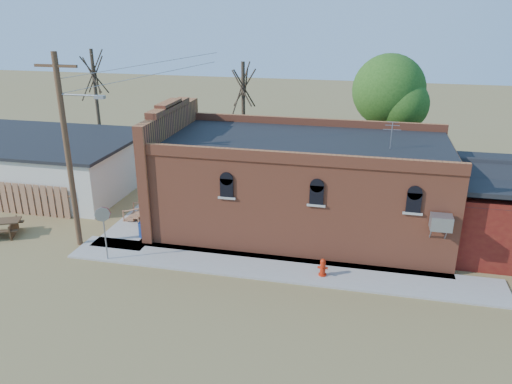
% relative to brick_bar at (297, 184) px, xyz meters
% --- Properties ---
extents(ground, '(120.00, 120.00, 0.00)m').
position_rel_brick_bar_xyz_m(ground, '(-1.64, -5.49, -2.34)').
color(ground, olive).
rests_on(ground, ground).
extents(sidewalk_south, '(19.00, 2.20, 0.08)m').
position_rel_brick_bar_xyz_m(sidewalk_south, '(-0.14, -4.59, -2.30)').
color(sidewalk_south, '#9E9991').
rests_on(sidewalk_south, ground).
extents(sidewalk_west, '(2.60, 10.00, 0.08)m').
position_rel_brick_bar_xyz_m(sidewalk_west, '(-7.94, 0.51, -2.30)').
color(sidewalk_west, '#9E9991').
rests_on(sidewalk_west, ground).
extents(brick_bar, '(16.40, 7.97, 6.30)m').
position_rel_brick_bar_xyz_m(brick_bar, '(0.00, 0.00, 0.00)').
color(brick_bar, '#AE5235').
rests_on(brick_bar, ground).
extents(red_shed, '(5.40, 6.40, 4.30)m').
position_rel_brick_bar_xyz_m(red_shed, '(9.86, 0.01, -0.07)').
color(red_shed, '#5D1210').
rests_on(red_shed, ground).
extents(wood_fence, '(5.20, 0.10, 1.80)m').
position_rel_brick_bar_xyz_m(wood_fence, '(-14.44, -1.69, -1.44)').
color(wood_fence, '#8C5D3F').
rests_on(wood_fence, ground).
extents(utility_pole, '(3.12, 0.26, 9.00)m').
position_rel_brick_bar_xyz_m(utility_pole, '(-9.79, -4.29, 2.43)').
color(utility_pole, '#482B1D').
rests_on(utility_pole, ground).
extents(tree_bare_near, '(2.80, 2.80, 7.65)m').
position_rel_brick_bar_xyz_m(tree_bare_near, '(-4.64, 7.51, 3.62)').
color(tree_bare_near, '#443526').
rests_on(tree_bare_near, ground).
extents(tree_bare_far, '(2.80, 2.80, 8.16)m').
position_rel_brick_bar_xyz_m(tree_bare_far, '(-15.64, 8.51, 4.02)').
color(tree_bare_far, '#443526').
rests_on(tree_bare_far, ground).
extents(tree_leafy, '(4.40, 4.40, 8.15)m').
position_rel_brick_bar_xyz_m(tree_leafy, '(4.36, 8.01, 3.59)').
color(tree_leafy, '#443526').
rests_on(tree_leafy, ground).
extents(fire_hydrant, '(0.44, 0.41, 0.77)m').
position_rel_brick_bar_xyz_m(fire_hydrant, '(1.88, -4.83, -1.88)').
color(fire_hydrant, red).
rests_on(fire_hydrant, sidewalk_south).
extents(stop_sign, '(0.59, 0.44, 2.52)m').
position_rel_brick_bar_xyz_m(stop_sign, '(-7.73, -5.49, -0.32)').
color(stop_sign, gray).
rests_on(stop_sign, sidewalk_south).
extents(trash_barrel, '(0.50, 0.50, 0.74)m').
position_rel_brick_bar_xyz_m(trash_barrel, '(-7.11, -3.00, -1.89)').
color(trash_barrel, navy).
rests_on(trash_barrel, sidewalk_west).
extents(picnic_table, '(2.34, 2.08, 0.80)m').
position_rel_brick_bar_xyz_m(picnic_table, '(-14.18, -4.30, -1.82)').
color(picnic_table, '#4D331F').
rests_on(picnic_table, ground).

